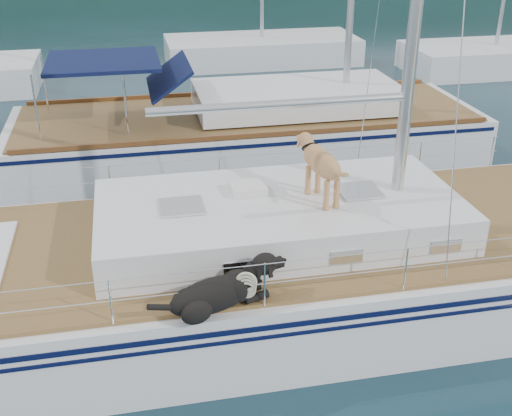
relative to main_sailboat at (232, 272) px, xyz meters
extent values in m
plane|color=black|center=(-0.10, 0.01, -0.68)|extent=(120.00, 120.00, 0.00)
cube|color=white|center=(-0.10, 0.01, -0.18)|extent=(12.00, 3.80, 1.40)
cube|color=olive|center=(-0.10, 0.01, 0.55)|extent=(11.52, 3.50, 0.06)
cube|color=white|center=(0.70, 0.01, 0.86)|extent=(5.20, 2.50, 0.55)
cylinder|color=silver|center=(0.70, 0.01, 2.53)|extent=(3.60, 0.12, 0.12)
cylinder|color=silver|center=(-0.10, -1.74, 1.14)|extent=(10.56, 0.01, 0.01)
cylinder|color=silver|center=(-0.10, 1.76, 1.14)|extent=(10.56, 0.01, 0.01)
cube|color=#1B46AA|center=(0.10, 1.66, 0.61)|extent=(0.71, 0.66, 0.04)
cube|color=silver|center=(0.31, 0.31, 1.20)|extent=(0.51, 0.42, 0.13)
torus|color=beige|center=(-0.12, -1.76, 0.94)|extent=(0.33, 0.19, 0.32)
cube|color=white|center=(1.45, 6.25, -0.23)|extent=(11.00, 3.50, 1.30)
cube|color=olive|center=(1.45, 6.25, 0.42)|extent=(10.56, 3.29, 0.06)
cube|color=white|center=(2.65, 6.25, 0.77)|extent=(4.80, 2.30, 0.55)
cube|color=#101A44|center=(-1.75, 6.25, 1.82)|extent=(2.40, 2.30, 0.08)
cube|color=white|center=(3.90, 16.01, -0.28)|extent=(7.20, 3.00, 1.10)
cube|color=white|center=(11.90, 13.01, -0.28)|extent=(6.40, 3.00, 1.10)
camera|label=1|loc=(-1.31, -8.07, 5.02)|focal=45.00mm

